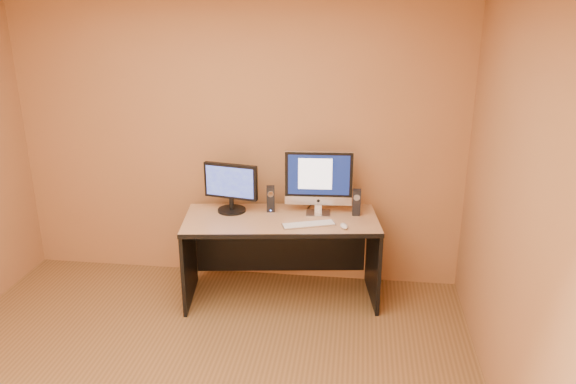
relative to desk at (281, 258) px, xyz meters
name	(u,v)px	position (x,y,z in m)	size (l,w,h in m)	color
walls	(158,225)	(-0.46, -1.57, 0.93)	(4.00, 4.00, 2.60)	#9B663E
desk	(281,258)	(0.00, 0.00, 0.00)	(1.61, 0.70, 0.74)	tan
imac	(319,183)	(0.30, 0.14, 0.65)	(0.57, 0.21, 0.55)	#B6B6BB
second_monitor	(231,188)	(-0.44, 0.11, 0.58)	(0.48, 0.24, 0.42)	black
speaker_left	(271,199)	(-0.11, 0.15, 0.48)	(0.07, 0.07, 0.22)	black
speaker_right	(357,202)	(0.62, 0.16, 0.48)	(0.07, 0.07, 0.22)	black
keyboard	(309,224)	(0.24, -0.13, 0.38)	(0.43, 0.12, 0.02)	#B8B8BD
mouse	(344,226)	(0.53, -0.15, 0.39)	(0.06, 0.10, 0.04)	silver
cable_a	(317,207)	(0.28, 0.28, 0.38)	(0.01, 0.01, 0.22)	black
cable_b	(310,206)	(0.21, 0.31, 0.38)	(0.01, 0.01, 0.18)	black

